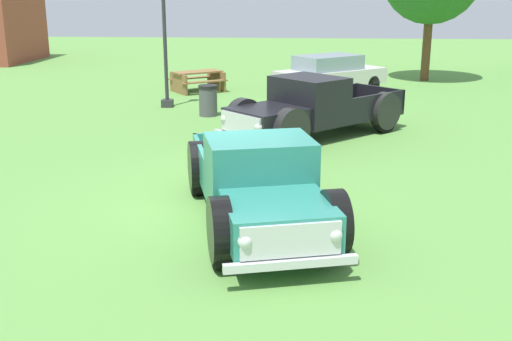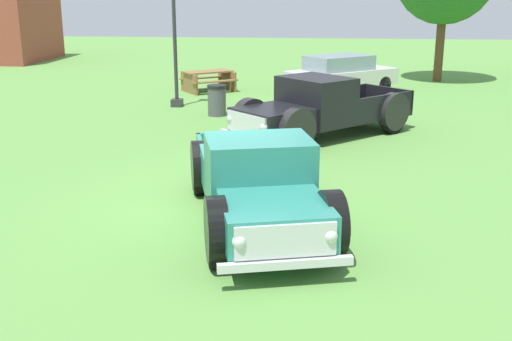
{
  "view_description": "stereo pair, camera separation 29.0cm",
  "coord_description": "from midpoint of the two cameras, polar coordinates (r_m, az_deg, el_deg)",
  "views": [
    {
      "loc": [
        1.41,
        -10.8,
        3.81
      ],
      "look_at": [
        0.7,
        -0.84,
        0.9
      ],
      "focal_mm": 44.06,
      "sensor_mm": 36.0,
      "label": 1
    },
    {
      "loc": [
        1.7,
        -10.77,
        3.81
      ],
      "look_at": [
        0.7,
        -0.84,
        0.9
      ],
      "focal_mm": 44.06,
      "sensor_mm": 36.0,
      "label": 2
    }
  ],
  "objects": [
    {
      "name": "sedan_distant_b",
      "position": [
        23.94,
        6.37,
        8.78
      ],
      "size": [
        4.38,
        4.02,
        1.41
      ],
      "color": "silver",
      "rests_on": "ground_plane"
    },
    {
      "name": "trash_can",
      "position": [
        19.52,
        -4.8,
        6.36
      ],
      "size": [
        0.59,
        0.59,
        0.95
      ],
      "color": "#4C4C51",
      "rests_on": "ground_plane"
    },
    {
      "name": "picnic_table",
      "position": [
        24.23,
        -5.66,
        8.29
      ],
      "size": [
        2.32,
        2.25,
        0.78
      ],
      "color": "olive",
      "rests_on": "ground_plane"
    },
    {
      "name": "ground_plane",
      "position": [
        11.54,
        -3.88,
        -3.06
      ],
      "size": [
        80.0,
        80.0,
        0.0
      ],
      "primitive_type": "plane",
      "color": "#5B9342"
    },
    {
      "name": "pickup_truck_foreground",
      "position": [
        10.11,
        -0.44,
        -1.52
      ],
      "size": [
        3.0,
        5.25,
        1.52
      ],
      "color": "#2D8475",
      "rests_on": "ground_plane"
    },
    {
      "name": "lamp_post_near",
      "position": [
        20.96,
        -8.68,
        11.69
      ],
      "size": [
        0.36,
        0.36,
        4.22
      ],
      "color": "#2D2D33",
      "rests_on": "ground_plane"
    },
    {
      "name": "pickup_truck_behind_left",
      "position": [
        16.43,
        4.15,
        5.53
      ],
      "size": [
        5.05,
        5.03,
        1.61
      ],
      "color": "black",
      "rests_on": "ground_plane"
    }
  ]
}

